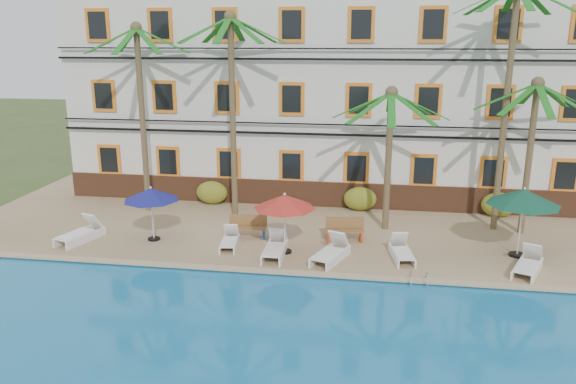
% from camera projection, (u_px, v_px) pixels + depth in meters
% --- Properties ---
extents(ground, '(100.00, 100.00, 0.00)m').
position_uv_depth(ground, '(305.00, 270.00, 19.80)').
color(ground, '#384C23').
rests_on(ground, ground).
extents(pool_deck, '(30.00, 12.00, 0.25)m').
position_uv_depth(pool_deck, '(319.00, 222.00, 24.53)').
color(pool_deck, tan).
rests_on(pool_deck, ground).
extents(pool_coping, '(30.00, 0.35, 0.06)m').
position_uv_depth(pool_coping, '(301.00, 273.00, 18.87)').
color(pool_coping, tan).
rests_on(pool_coping, pool_deck).
extents(hotel_building, '(25.40, 6.44, 10.22)m').
position_uv_depth(hotel_building, '(330.00, 90.00, 27.86)').
color(hotel_building, silver).
rests_on(hotel_building, pool_deck).
extents(palm_a, '(4.56, 4.56, 8.32)m').
position_uv_depth(palm_a, '(141.00, 93.00, 24.37)').
color(palm_a, brown).
rests_on(palm_a, pool_deck).
extents(palm_b, '(4.56, 4.56, 8.74)m').
position_uv_depth(palm_b, '(232.00, 89.00, 23.46)').
color(palm_b, brown).
rests_on(palm_b, pool_deck).
extents(palm_c, '(4.56, 4.56, 5.87)m').
position_uv_depth(palm_c, '(389.00, 136.00, 22.28)').
color(palm_c, brown).
rests_on(palm_c, pool_deck).
extents(palm_d, '(4.56, 4.56, 9.84)m').
position_uv_depth(palm_d, '(509.00, 77.00, 21.66)').
color(palm_d, brown).
rests_on(palm_d, pool_deck).
extents(palm_e, '(4.56, 4.56, 6.25)m').
position_uv_depth(palm_e, '(532.00, 132.00, 21.76)').
color(palm_e, brown).
rests_on(palm_e, pool_deck).
extents(shrub_left, '(1.50, 0.90, 1.10)m').
position_uv_depth(shrub_left, '(212.00, 193.00, 26.64)').
color(shrub_left, '#315D1A').
rests_on(shrub_left, pool_deck).
extents(shrub_mid, '(1.50, 0.90, 1.10)m').
position_uv_depth(shrub_mid, '(360.00, 199.00, 25.62)').
color(shrub_mid, '#315D1A').
rests_on(shrub_mid, pool_deck).
extents(shrub_right, '(1.50, 0.90, 1.10)m').
position_uv_depth(shrub_right, '(499.00, 205.00, 24.73)').
color(shrub_right, '#315D1A').
rests_on(shrub_right, pool_deck).
extents(umbrella_blue, '(2.16, 2.16, 2.17)m').
position_uv_depth(umbrella_blue, '(151.00, 195.00, 21.57)').
color(umbrella_blue, black).
rests_on(umbrella_blue, pool_deck).
extents(umbrella_red, '(2.29, 2.29, 2.29)m').
position_uv_depth(umbrella_red, '(285.00, 202.00, 20.26)').
color(umbrella_red, black).
rests_on(umbrella_red, pool_deck).
extents(umbrella_green, '(2.60, 2.60, 2.60)m').
position_uv_depth(umbrella_green, '(524.00, 197.00, 19.85)').
color(umbrella_green, black).
rests_on(umbrella_green, pool_deck).
extents(lounger_a, '(1.32, 2.16, 0.96)m').
position_uv_depth(lounger_a, '(81.00, 233.00, 21.89)').
color(lounger_a, white).
rests_on(lounger_a, pool_deck).
extents(lounger_b, '(0.78, 1.70, 0.78)m').
position_uv_depth(lounger_b, '(230.00, 240.00, 21.27)').
color(lounger_b, white).
rests_on(lounger_b, pool_deck).
extents(lounger_c, '(0.73, 2.01, 0.95)m').
position_uv_depth(lounger_c, '(275.00, 247.00, 20.40)').
color(lounger_c, white).
rests_on(lounger_c, pool_deck).
extents(lounger_d, '(1.38, 2.13, 0.95)m').
position_uv_depth(lounger_d, '(331.00, 252.00, 19.96)').
color(lounger_d, white).
rests_on(lounger_d, pool_deck).
extents(lounger_e, '(0.93, 1.90, 0.86)m').
position_uv_depth(lounger_e, '(402.00, 251.00, 20.13)').
color(lounger_e, white).
rests_on(lounger_e, pool_deck).
extents(lounger_f, '(1.41, 2.02, 0.90)m').
position_uv_depth(lounger_f, '(528.00, 265.00, 18.91)').
color(lounger_f, white).
rests_on(lounger_f, pool_deck).
extents(bench_left, '(1.55, 0.66, 0.93)m').
position_uv_depth(bench_left, '(247.00, 226.00, 22.18)').
color(bench_left, olive).
rests_on(bench_left, pool_deck).
extents(bench_right, '(1.55, 0.69, 0.93)m').
position_uv_depth(bench_right, '(344.00, 229.00, 21.85)').
color(bench_right, olive).
rests_on(bench_right, pool_deck).
extents(pool_ladder, '(0.54, 0.74, 0.74)m').
position_uv_depth(pool_ladder, '(419.00, 283.00, 18.22)').
color(pool_ladder, silver).
rests_on(pool_ladder, ground).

